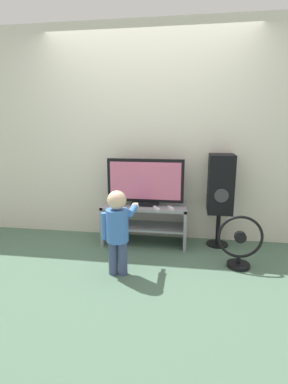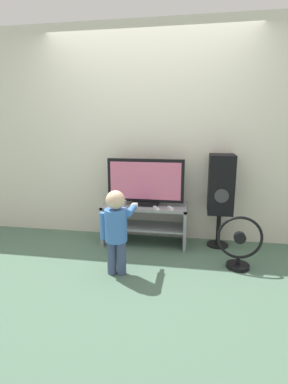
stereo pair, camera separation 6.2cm
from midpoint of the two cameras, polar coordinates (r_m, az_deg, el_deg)
ground_plane at (r=3.54m, az=0.16°, el=-10.93°), size 16.00×16.00×0.00m
wall_back at (r=3.74m, az=1.49°, el=10.88°), size 10.00×0.06×2.60m
tv_stand at (r=3.62m, az=0.72°, el=-5.03°), size 1.00×0.42×0.48m
television at (r=3.53m, az=0.79°, el=1.81°), size 0.91×0.20×0.55m
game_console at (r=3.56m, az=-3.37°, el=-2.12°), size 0.04×0.18×0.06m
remote_primary at (r=3.42m, az=5.59°, el=-3.06°), size 0.08×0.13×0.03m
remote_secondary at (r=3.41m, az=2.86°, el=-3.08°), size 0.09×0.13×0.03m
child at (r=2.85m, az=-4.64°, el=-6.39°), size 0.32×0.47×0.83m
speaker_tower at (r=3.56m, az=14.91°, el=1.12°), size 0.28×0.34×1.09m
floor_fan at (r=3.19m, az=18.23°, el=-9.58°), size 0.45×0.23×0.55m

